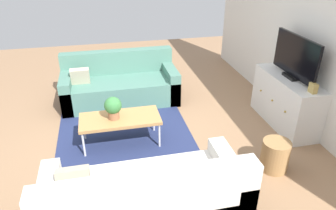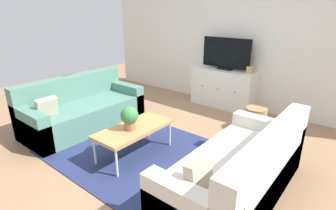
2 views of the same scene
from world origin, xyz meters
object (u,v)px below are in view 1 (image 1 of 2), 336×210
Objects in this scene: couch_right_side at (146,204)px; flat_screen_tv at (295,57)px; coffee_table at (120,119)px; couch_left_side at (120,85)px; mantel_clock at (313,88)px; tv_console at (286,101)px; wicker_basket at (275,155)px; potted_plant at (113,107)px.

flat_screen_tv is at bearing 121.89° from couch_right_side.
couch_left_side is at bearing 175.50° from coffee_table.
couch_right_side is at bearing -67.63° from mantel_clock.
flat_screen_tv is at bearing 90.00° from tv_console.
couch_right_side is 2.81m from tv_console.
flat_screen_tv reaches higher than couch_left_side.
couch_left_side is at bearing -120.05° from flat_screen_tv.
couch_right_side is 1.97× the size of flat_screen_tv.
coffee_table is 2.76× the size of wicker_basket.
tv_console is 1.28× the size of flat_screen_tv.
tv_console is 1.21m from wicker_basket.
potted_plant reaches higher than wicker_basket.
wicker_basket is at bearing 62.74° from potted_plant.
flat_screen_tv is at bearing 90.24° from potted_plant.
mantel_clock reaches higher than couch_left_side.
potted_plant is 2.62m from mantel_clock.
couch_left_side is 6.24× the size of potted_plant.
mantel_clock is 1.04m from wicker_basket.
potted_plant is at bearing -172.84° from couch_right_side.
couch_right_side is (2.88, 0.00, 0.00)m from couch_left_side.
couch_right_side is at bearing 0.00° from couch_left_side.
tv_console is 9.74× the size of mantel_clock.
flat_screen_tv is 0.57m from mantel_clock.
couch_left_side is 1.54× the size of tv_console.
flat_screen_tv is at bearing 143.58° from wicker_basket.
coffee_table is (1.39, -0.11, 0.10)m from couch_left_side.
couch_right_side is at bearing -57.89° from tv_console.
tv_console is at bearing 122.11° from couch_right_side.
couch_right_side is 6.24× the size of potted_plant.
couch_left_side reaches higher than potted_plant.
flat_screen_tv reaches higher than tv_console.
mantel_clock is (-0.98, 2.37, 0.55)m from couch_right_side.
potted_plant reaches higher than coffee_table.
couch_left_side reaches higher than coffee_table.
tv_console is at bearing 59.75° from couch_left_side.
couch_right_side is at bearing -58.11° from flat_screen_tv.
coffee_table is 8.28× the size of mantel_clock.
tv_console is at bearing -90.00° from flat_screen_tv.
tv_console is 0.69m from flat_screen_tv.
wicker_basket is at bearing -56.66° from mantel_clock.
flat_screen_tv is at bearing 90.05° from coffee_table.
tv_console is 0.68m from mantel_clock.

